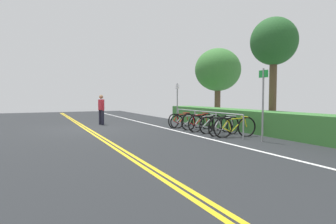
# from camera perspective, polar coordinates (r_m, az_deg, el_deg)

# --- Properties ---
(ground_plane) EXTENTS (30.59, 11.87, 0.05)m
(ground_plane) POSITION_cam_1_polar(r_m,az_deg,el_deg) (13.52, -16.52, -3.38)
(ground_plane) COLOR #232628
(centre_line_yellow_inner) EXTENTS (27.53, 0.10, 0.00)m
(centre_line_yellow_inner) POSITION_cam_1_polar(r_m,az_deg,el_deg) (13.51, -16.86, -3.28)
(centre_line_yellow_inner) COLOR gold
(centre_line_yellow_inner) RESTS_ON ground_plane
(centre_line_yellow_outer) EXTENTS (27.53, 0.10, 0.00)m
(centre_line_yellow_outer) POSITION_cam_1_polar(r_m,az_deg,el_deg) (13.53, -16.19, -3.26)
(centre_line_yellow_outer) COLOR gold
(centre_line_yellow_outer) RESTS_ON ground_plane
(bike_lane_stripe_white) EXTENTS (27.53, 0.12, 0.00)m
(bike_lane_stripe_white) POSITION_cam_1_polar(r_m,az_deg,el_deg) (14.44, -3.10, -2.73)
(bike_lane_stripe_white) COLOR white
(bike_lane_stripe_white) RESTS_ON ground_plane
(bike_rack) EXTENTS (4.97, 0.05, 0.87)m
(bike_rack) POSITION_cam_1_polar(r_m,az_deg,el_deg) (12.02, 7.59, -0.86)
(bike_rack) COLOR #9EA0A5
(bike_rack) RESTS_ON ground_plane
(bicycle_0) EXTENTS (0.63, 1.63, 0.73)m
(bicycle_0) POSITION_cam_1_polar(r_m,az_deg,el_deg) (13.63, 2.64, -1.66)
(bicycle_0) COLOR black
(bicycle_0) RESTS_ON ground_plane
(bicycle_1) EXTENTS (0.51, 1.69, 0.68)m
(bicycle_1) POSITION_cam_1_polar(r_m,az_deg,el_deg) (13.18, 4.05, -1.93)
(bicycle_1) COLOR black
(bicycle_1) RESTS_ON ground_plane
(bicycle_2) EXTENTS (0.46, 1.76, 0.77)m
(bicycle_2) POSITION_cam_1_polar(r_m,az_deg,el_deg) (12.60, 6.16, -1.97)
(bicycle_2) COLOR black
(bicycle_2) RESTS_ON ground_plane
(bicycle_3) EXTENTS (0.46, 1.81, 0.76)m
(bicycle_3) POSITION_cam_1_polar(r_m,az_deg,el_deg) (11.98, 7.74, -2.28)
(bicycle_3) COLOR black
(bicycle_3) RESTS_ON ground_plane
(bicycle_4) EXTENTS (0.46, 1.82, 0.75)m
(bicycle_4) POSITION_cam_1_polar(r_m,az_deg,el_deg) (11.57, 10.03, -2.53)
(bicycle_4) COLOR black
(bicycle_4) RESTS_ON ground_plane
(bicycle_5) EXTENTS (0.53, 1.75, 0.77)m
(bicycle_5) POSITION_cam_1_polar(r_m,az_deg,el_deg) (10.93, 11.48, -2.81)
(bicycle_5) COLOR black
(bicycle_5) RESTS_ON ground_plane
(bicycle_6) EXTENTS (0.46, 1.77, 0.79)m
(bicycle_6) POSITION_cam_1_polar(r_m,az_deg,el_deg) (10.47, 13.61, -3.04)
(bicycle_6) COLOR black
(bicycle_6) RESTS_ON ground_plane
(pedestrian) EXTENTS (0.47, 0.32, 1.59)m
(pedestrian) POSITION_cam_1_polar(r_m,az_deg,el_deg) (15.07, -13.58, 0.87)
(pedestrian) COLOR #1E1E2D
(pedestrian) RESTS_ON ground_plane
(sign_post_near) EXTENTS (0.36, 0.06, 2.19)m
(sign_post_near) POSITION_cam_1_polar(r_m,az_deg,el_deg) (14.63, 1.92, 2.53)
(sign_post_near) COLOR gray
(sign_post_near) RESTS_ON ground_plane
(sign_post_far) EXTENTS (0.36, 0.06, 2.42)m
(sign_post_far) POSITION_cam_1_polar(r_m,az_deg,el_deg) (9.62, 18.99, 2.74)
(sign_post_far) COLOR gray
(sign_post_far) RESTS_ON ground_plane
(hedge_backdrop) EXTENTS (13.92, 1.25, 0.90)m
(hedge_backdrop) POSITION_cam_1_polar(r_m,az_deg,el_deg) (12.00, 18.77, -1.96)
(hedge_backdrop) COLOR #387533
(hedge_backdrop) RESTS_ON ground_plane
(tree_near_left) EXTENTS (2.79, 2.79, 4.43)m
(tree_near_left) POSITION_cam_1_polar(r_m,az_deg,el_deg) (17.38, 10.22, 8.48)
(tree_near_left) COLOR brown
(tree_near_left) RESTS_ON ground_plane
(tree_mid) EXTENTS (2.01, 2.01, 4.93)m
(tree_mid) POSITION_cam_1_polar(r_m,az_deg,el_deg) (13.24, 20.96, 13.10)
(tree_mid) COLOR brown
(tree_mid) RESTS_ON ground_plane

